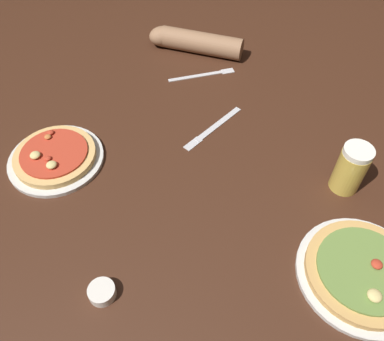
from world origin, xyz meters
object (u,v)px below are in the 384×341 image
(pizza_plate_near, at_px, (363,272))
(pizza_plate_far, at_px, (55,157))
(fork_left, at_px, (203,75))
(knife_right, at_px, (213,128))
(beer_mug_dark, at_px, (351,167))
(diner_arm, at_px, (192,41))
(ramekin_sauce, at_px, (102,292))

(pizza_plate_near, bearing_deg, pizza_plate_far, 143.43)
(fork_left, relative_size, knife_right, 1.11)
(beer_mug_dark, bearing_deg, pizza_plate_near, -107.34)
(knife_right, xyz_separation_m, diner_arm, (0.03, 0.42, 0.04))
(beer_mug_dark, xyz_separation_m, fork_left, (-0.26, 0.55, -0.07))
(fork_left, height_order, diner_arm, diner_arm)
(pizza_plate_far, relative_size, knife_right, 1.25)
(pizza_plate_near, relative_size, knife_right, 1.38)
(beer_mug_dark, bearing_deg, fork_left, 115.15)
(pizza_plate_near, relative_size, beer_mug_dark, 2.06)
(beer_mug_dark, distance_m, diner_arm, 0.75)
(pizza_plate_far, xyz_separation_m, fork_left, (0.50, 0.30, -0.01))
(pizza_plate_far, xyz_separation_m, knife_right, (0.46, 0.03, -0.01))
(fork_left, distance_m, knife_right, 0.27)
(pizza_plate_far, distance_m, knife_right, 0.47)
(beer_mug_dark, xyz_separation_m, knife_right, (-0.29, 0.28, -0.07))
(pizza_plate_near, xyz_separation_m, beer_mug_dark, (0.08, 0.25, 0.05))
(beer_mug_dark, relative_size, diner_arm, 0.43)
(pizza_plate_far, bearing_deg, knife_right, 4.14)
(pizza_plate_near, xyz_separation_m, ramekin_sauce, (-0.57, 0.08, -0.00))
(fork_left, distance_m, diner_arm, 0.16)
(pizza_plate_near, relative_size, diner_arm, 0.89)
(pizza_plate_far, relative_size, fork_left, 1.12)
(pizza_plate_near, xyz_separation_m, pizza_plate_far, (-0.67, 0.50, -0.00))
(ramekin_sauce, xyz_separation_m, knife_right, (0.36, 0.46, -0.01))
(fork_left, bearing_deg, diner_arm, 92.28)
(pizza_plate_near, height_order, diner_arm, diner_arm)
(knife_right, relative_size, diner_arm, 0.64)
(beer_mug_dark, distance_m, ramekin_sauce, 0.68)
(fork_left, bearing_deg, pizza_plate_far, -148.99)
(pizza_plate_near, xyz_separation_m, diner_arm, (-0.18, 0.96, 0.02))
(diner_arm, bearing_deg, fork_left, -87.72)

